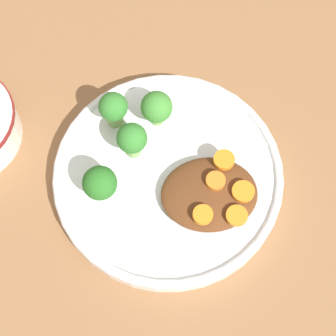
# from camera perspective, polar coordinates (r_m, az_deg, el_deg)

# --- Properties ---
(ground_plane) EXTENTS (4.00, 4.00, 0.00)m
(ground_plane) POSITION_cam_1_polar(r_m,az_deg,el_deg) (0.67, -0.00, -1.22)
(ground_plane) COLOR #8C603D
(plate) EXTENTS (0.27, 0.27, 0.03)m
(plate) POSITION_cam_1_polar(r_m,az_deg,el_deg) (0.66, -0.00, -0.76)
(plate) COLOR white
(plate) RESTS_ON ground_plane
(stew_mound) EXTENTS (0.11, 0.09, 0.02)m
(stew_mound) POSITION_cam_1_polar(r_m,az_deg,el_deg) (0.63, 4.22, -2.64)
(stew_mound) COLOR #5B3319
(stew_mound) RESTS_ON plate
(broccoli_floret_0) EXTENTS (0.04, 0.04, 0.05)m
(broccoli_floret_0) POSITION_cam_1_polar(r_m,az_deg,el_deg) (0.66, -1.16, 6.13)
(broccoli_floret_0) COLOR #759E51
(broccoli_floret_0) RESTS_ON plate
(broccoli_floret_1) EXTENTS (0.04, 0.04, 0.05)m
(broccoli_floret_1) POSITION_cam_1_polar(r_m,az_deg,el_deg) (0.62, -6.93, -1.58)
(broccoli_floret_1) COLOR #759E51
(broccoli_floret_1) RESTS_ON plate
(broccoli_floret_2) EXTENTS (0.04, 0.04, 0.05)m
(broccoli_floret_2) POSITION_cam_1_polar(r_m,az_deg,el_deg) (0.64, -3.68, 2.90)
(broccoli_floret_2) COLOR #7FA85B
(broccoli_floret_2) RESTS_ON plate
(broccoli_floret_3) EXTENTS (0.03, 0.03, 0.05)m
(broccoli_floret_3) POSITION_cam_1_polar(r_m,az_deg,el_deg) (0.66, -5.56, 6.03)
(broccoli_floret_3) COLOR #759E51
(broccoli_floret_3) RESTS_ON plate
(carrot_slice_0) EXTENTS (0.02, 0.02, 0.00)m
(carrot_slice_0) POSITION_cam_1_polar(r_m,az_deg,el_deg) (0.61, 7.01, -4.82)
(carrot_slice_0) COLOR orange
(carrot_slice_0) RESTS_ON stew_mound
(carrot_slice_1) EXTENTS (0.02, 0.02, 0.01)m
(carrot_slice_1) POSITION_cam_1_polar(r_m,az_deg,el_deg) (0.61, 3.56, -4.76)
(carrot_slice_1) COLOR orange
(carrot_slice_1) RESTS_ON stew_mound
(carrot_slice_2) EXTENTS (0.03, 0.03, 0.01)m
(carrot_slice_2) POSITION_cam_1_polar(r_m,az_deg,el_deg) (0.62, 7.64, -2.39)
(carrot_slice_2) COLOR orange
(carrot_slice_2) RESTS_ON stew_mound
(carrot_slice_3) EXTENTS (0.02, 0.02, 0.01)m
(carrot_slice_3) POSITION_cam_1_polar(r_m,az_deg,el_deg) (0.64, 5.72, 0.77)
(carrot_slice_3) COLOR orange
(carrot_slice_3) RESTS_ON stew_mound
(carrot_slice_4) EXTENTS (0.02, 0.02, 0.01)m
(carrot_slice_4) POSITION_cam_1_polar(r_m,az_deg,el_deg) (0.62, 4.85, -1.31)
(carrot_slice_4) COLOR orange
(carrot_slice_4) RESTS_ON stew_mound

